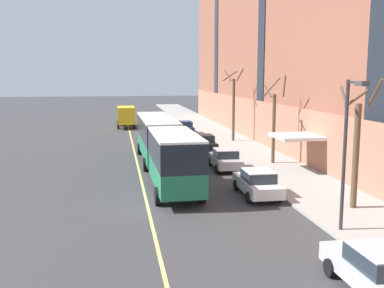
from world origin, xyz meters
TOP-DOWN VIEW (x-y plane):
  - ground_plane at (0.00, 0.00)m, footprint 260.00×260.00m
  - sidewalk at (9.55, 3.00)m, footprint 5.25×160.00m
  - city_bus at (0.97, 8.42)m, footprint 2.97×19.43m
  - parked_car_navy_0 at (5.78, 29.45)m, footprint 1.99×4.40m
  - parked_car_black_1 at (5.65, 17.03)m, footprint 1.99×4.36m
  - parked_car_white_3 at (5.72, 1.23)m, footprint 2.07×4.65m
  - parked_car_silver_4 at (5.84, -10.84)m, footprint 1.94×4.52m
  - parked_car_silver_5 at (5.66, 8.87)m, footprint 2.08×4.46m
  - box_truck at (-1.06, 37.22)m, footprint 2.36×6.50m
  - street_tree_mid_block at (9.83, -2.25)m, footprint 1.98×1.93m
  - street_tree_far_uptown at (9.83, 10.04)m, footprint 1.69×1.70m
  - street_tree_far_downtown at (9.80, 22.35)m, footprint 1.95×1.96m
  - street_lamp at (7.52, -5.55)m, footprint 0.36×1.48m
  - lane_centerline at (-0.73, 3.00)m, footprint 0.16×140.00m

SIDE VIEW (x-z plane):
  - ground_plane at x=0.00m, z-range 0.00..0.00m
  - lane_centerline at x=-0.73m, z-range 0.00..0.01m
  - sidewalk at x=9.55m, z-range 0.00..0.15m
  - parked_car_navy_0 at x=5.78m, z-range 0.00..1.56m
  - parked_car_black_1 at x=5.65m, z-range 0.00..1.56m
  - parked_car_silver_4 at x=5.84m, z-range 0.00..1.56m
  - parked_car_silver_5 at x=5.66m, z-range 0.00..1.56m
  - parked_car_white_3 at x=5.72m, z-range 0.00..1.56m
  - box_truck at x=-1.06m, z-range 0.21..3.06m
  - city_bus at x=0.97m, z-range 0.29..3.94m
  - street_tree_mid_block at x=9.83m, z-range 0.02..6.72m
  - street_tree_far_uptown at x=9.83m, z-range -0.04..6.81m
  - street_tree_far_downtown at x=9.80m, z-range 0.15..7.68m
  - street_lamp at x=7.52m, z-range 0.92..7.57m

